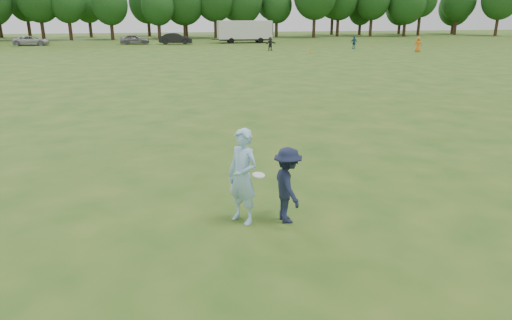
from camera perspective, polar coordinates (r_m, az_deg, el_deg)
The scene contains 13 objects.
ground at distance 10.19m, azimuth -1.67°, elevation -7.60°, with size 200.00×200.00×0.00m, color #254F16.
thrower at distance 9.77m, azimuth -1.66°, elevation -2.08°, with size 0.76×0.50×2.10m, color #99CAED.
defender at distance 9.88m, azimuth 3.97°, elevation -3.17°, with size 1.09×0.63×1.68m, color #191F37.
player_far_b at distance 59.89m, azimuth 12.14°, elevation 14.15°, with size 0.91×0.38×1.56m, color #22517F.
player_far_c at distance 57.26m, azimuth 19.62°, elevation 13.45°, with size 0.84×0.54×1.71m, color orange.
player_far_d at distance 56.30m, azimuth 1.81°, elevation 14.32°, with size 1.48×0.47×1.59m, color #252525.
car_c at distance 72.01m, azimuth -26.28°, elevation 13.23°, with size 2.16×4.69×1.30m, color #B7B7BC.
car_e at distance 69.48m, azimuth -14.94°, elevation 14.37°, with size 1.66×4.13×1.41m, color slate.
car_f at distance 68.69m, azimuth -10.01°, elevation 14.71°, with size 1.65×4.73×1.56m, color black.
field_cone at distance 53.03m, azimuth 6.85°, elevation 13.28°, with size 0.28×0.28×0.30m, color #F55E0C.
disc_in_play at distance 9.64m, azimuth 0.33°, elevation -1.90°, with size 0.27×0.28×0.07m.
cargo_trailer at distance 70.75m, azimuth -1.45°, elevation 15.87°, with size 9.00×2.75×3.20m.
treeline at distance 86.09m, azimuth -9.11°, elevation 19.03°, with size 130.35×18.39×11.74m.
Camera 1 is at (-1.55, -9.06, 4.40)m, focal length 32.00 mm.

